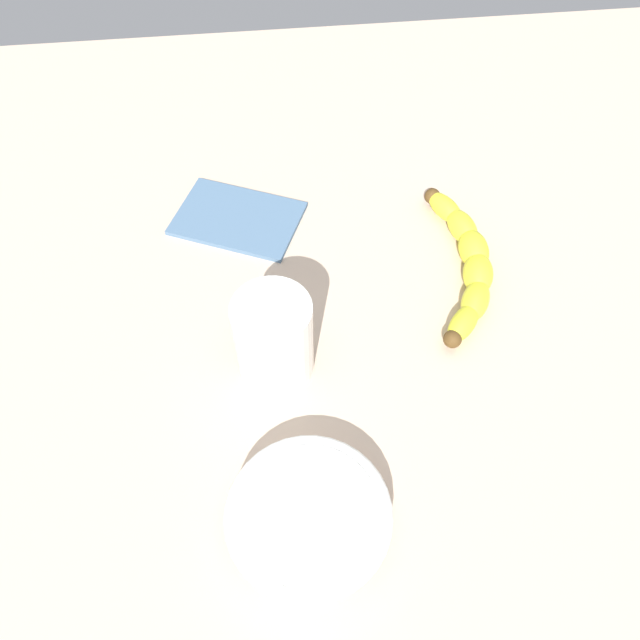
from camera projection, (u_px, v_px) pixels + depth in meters
wooden_tabletop at (341, 329)px, 69.38cm from camera, size 120.00×120.00×3.00cm
banana at (467, 261)px, 71.00cm from camera, size 8.36×23.29×3.37cm
smoothie_glass at (274, 340)px, 61.12cm from camera, size 7.77×7.77×10.02cm
ceramic_bowl at (309, 517)px, 53.56cm from camera, size 14.54×14.54×3.56cm
folded_napkin at (238, 218)px, 76.89cm from camera, size 17.83×15.38×0.60cm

